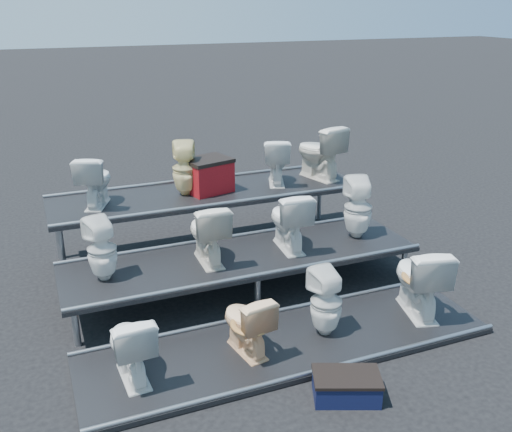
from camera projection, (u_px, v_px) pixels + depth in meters
name	position (u px, v px, depth m)	size (l,w,h in m)	color
ground	(243.00, 290.00, 6.93)	(80.00, 80.00, 0.00)	black
tier_front	(288.00, 344.00, 5.79)	(4.20, 1.20, 0.06)	black
tier_mid	(243.00, 273.00, 6.84)	(4.20, 1.20, 0.46)	black
tier_back	(209.00, 221.00, 7.90)	(4.20, 1.20, 0.86)	black
toilet_0	(130.00, 345.00, 5.10)	(0.38, 0.67, 0.68)	silver
toilet_1	(246.00, 323.00, 5.51)	(0.36, 0.63, 0.64)	#EEBB8A
toilet_2	(326.00, 302.00, 5.80)	(0.32, 0.33, 0.72)	silver
toilet_3	(419.00, 279.00, 6.18)	(0.45, 0.80, 0.81)	silver
toilet_4	(102.00, 249.00, 6.08)	(0.31, 0.32, 0.70)	silver
toilet_5	(208.00, 232.00, 6.49)	(0.40, 0.71, 0.72)	beige
toilet_6	(289.00, 220.00, 6.84)	(0.41, 0.72, 0.73)	silver
toilet_7	(358.00, 208.00, 7.17)	(0.35, 0.36, 0.78)	silver
toilet_8	(95.00, 180.00, 7.11)	(0.37, 0.65, 0.66)	silver
toilet_9	(185.00, 169.00, 7.51)	(0.32, 0.33, 0.72)	beige
toilet_10	(276.00, 161.00, 7.98)	(0.37, 0.64, 0.65)	silver
toilet_11	(319.00, 152.00, 8.20)	(0.44, 0.77, 0.79)	beige
red_crate	(208.00, 177.00, 7.68)	(0.57, 0.46, 0.41)	maroon
step_stool	(346.00, 388.00, 5.01)	(0.57, 0.34, 0.21)	black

